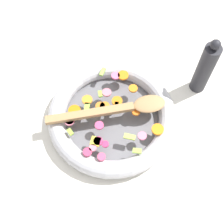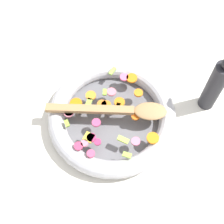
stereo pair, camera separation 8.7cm
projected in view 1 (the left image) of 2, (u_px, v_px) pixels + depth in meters
ground_plane at (112, 120)px, 0.92m from camera, size 4.00×4.00×0.00m
skillet at (112, 116)px, 0.90m from camera, size 0.37×0.37×0.05m
chopped_vegetables at (107, 114)px, 0.87m from camera, size 0.27×0.29×0.01m
wooden_spoon at (119, 109)px, 0.86m from camera, size 0.25×0.28×0.01m
pepper_mill at (205, 68)px, 0.88m from camera, size 0.05×0.05×0.21m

